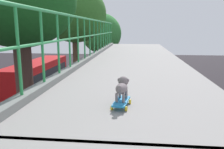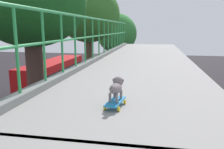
{
  "view_description": "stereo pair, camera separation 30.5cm",
  "coord_description": "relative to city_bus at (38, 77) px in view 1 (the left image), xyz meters",
  "views": [
    {
      "loc": [
        1.31,
        -0.15,
        6.61
      ],
      "look_at": [
        0.9,
        3.8,
        5.82
      ],
      "focal_mm": 37.46,
      "sensor_mm": 36.0,
      "label": 1
    },
    {
      "loc": [
        1.61,
        -0.11,
        6.61
      ],
      "look_at": [
        0.9,
        3.8,
        5.82
      ],
      "focal_mm": 37.46,
      "sensor_mm": 36.0,
      "label": 2
    }
  ],
  "objects": [
    {
      "name": "city_bus",
      "position": [
        0.0,
        0.0,
        0.0
      ],
      "size": [
        2.65,
        10.95,
        3.4
      ],
      "color": "red",
      "rests_on": "ground"
    },
    {
      "name": "roadside_tree_mid",
      "position": [
        5.78,
        -14.12,
        5.39
      ],
      "size": [
        3.77,
        3.77,
        9.06
      ],
      "color": "#4E342D",
      "rests_on": "ground"
    },
    {
      "name": "roadside_tree_far",
      "position": [
        5.87,
        -7.46,
        5.47
      ],
      "size": [
        3.84,
        3.84,
        9.18
      ],
      "color": "brown",
      "rests_on": "ground"
    },
    {
      "name": "roadside_tree_farthest",
      "position": [
        5.86,
        3.51,
        4.11
      ],
      "size": [
        4.26,
        4.26,
        8.19
      ],
      "color": "#4B4330",
      "rests_on": "ground"
    },
    {
      "name": "toy_skateboard",
      "position": [
        9.46,
        -18.75,
        3.74
      ],
      "size": [
        0.25,
        0.47,
        0.08
      ],
      "color": "#2386C9",
      "rests_on": "overpass_deck"
    },
    {
      "name": "small_dog",
      "position": [
        9.46,
        -18.69,
        3.94
      ],
      "size": [
        0.19,
        0.39,
        0.29
      ],
      "color": "slate",
      "rests_on": "toy_skateboard"
    }
  ]
}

